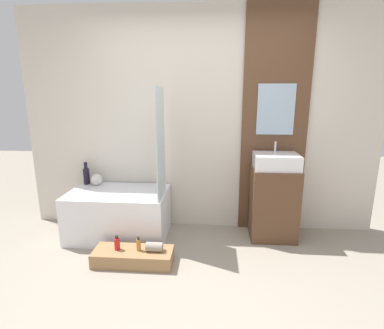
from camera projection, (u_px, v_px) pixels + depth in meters
ground_plane at (187, 310)px, 2.32m from camera, size 12.00×12.00×0.00m
wall_tiled_back at (199, 122)px, 3.54m from camera, size 4.20×0.06×2.60m
wall_wood_accent at (275, 122)px, 3.43m from camera, size 0.74×0.04×2.60m
bathtub at (119, 214)px, 3.47m from camera, size 1.11×0.69×0.54m
glass_shower_screen at (161, 143)px, 3.14m from camera, size 0.01×0.45×1.16m
wooden_step_bench at (133, 257)px, 2.95m from camera, size 0.78×0.30×0.14m
vanity_cabinet at (273, 203)px, 3.41m from camera, size 0.51×0.42×0.82m
sink at (276, 161)px, 3.30m from camera, size 0.48×0.38×0.29m
vase_tall_dark at (86, 175)px, 3.67m from camera, size 0.07×0.07×0.27m
vase_round_light at (97, 179)px, 3.63m from camera, size 0.14×0.14×0.14m
bottle_soap_primary at (117, 243)px, 2.93m from camera, size 0.05×0.05×0.15m
bottle_soap_secondary at (139, 244)px, 2.91m from camera, size 0.04×0.04×0.14m
towel_roll at (154, 247)px, 2.90m from camera, size 0.16×0.09×0.09m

